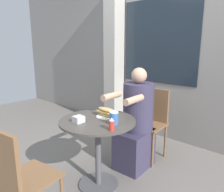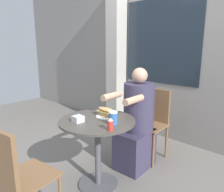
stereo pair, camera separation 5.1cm
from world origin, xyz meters
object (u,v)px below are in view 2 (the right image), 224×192
at_px(cafe_table, 97,138).
at_px(condiment_bottle, 110,124).
at_px(seated_diner, 137,126).
at_px(diner_chair, 153,117).
at_px(drink_cup, 113,118).
at_px(empty_chair_across, 15,173).
at_px(sandwich_on_plate, 106,113).

height_order(cafe_table, condiment_bottle, condiment_bottle).
bearing_deg(seated_diner, cafe_table, 80.59).
relative_size(diner_chair, drink_cup, 7.37).
distance_m(diner_chair, empty_chair_across, 1.72).
bearing_deg(drink_cup, diner_chair, 99.18).
xyz_separation_m(sandwich_on_plate, drink_cup, (0.19, -0.10, 0.02)).
height_order(cafe_table, seated_diner, seated_diner).
relative_size(cafe_table, drink_cup, 6.22).
distance_m(cafe_table, sandwich_on_plate, 0.26).
relative_size(empty_chair_across, drink_cup, 7.37).
bearing_deg(diner_chair, drink_cup, 95.69).
xyz_separation_m(cafe_table, empty_chair_across, (0.03, -0.82, 0.00)).
xyz_separation_m(seated_diner, drink_cup, (0.13, -0.54, 0.26)).
xyz_separation_m(seated_diner, empty_chair_across, (-0.03, -1.37, 0.02)).
xyz_separation_m(seated_diner, condiment_bottle, (0.22, -0.66, 0.25)).
bearing_deg(drink_cup, sandwich_on_plate, 151.74).
distance_m(diner_chair, seated_diner, 0.35).
distance_m(seated_diner, sandwich_on_plate, 0.50).
relative_size(diner_chair, seated_diner, 0.75).
height_order(seated_diner, sandwich_on_plate, seated_diner).
bearing_deg(empty_chair_across, sandwich_on_plate, 83.20).
bearing_deg(cafe_table, empty_chair_across, -88.13).
distance_m(sandwich_on_plate, drink_cup, 0.22).
distance_m(cafe_table, diner_chair, 0.90).
height_order(empty_chair_across, sandwich_on_plate, empty_chair_across).
xyz_separation_m(diner_chair, empty_chair_across, (-0.02, -1.72, 0.00)).
distance_m(sandwich_on_plate, condiment_bottle, 0.36).
bearing_deg(empty_chair_across, condiment_bottle, 62.15).
xyz_separation_m(cafe_table, condiment_bottle, (0.28, -0.11, 0.24)).
relative_size(seated_diner, empty_chair_across, 1.34).
bearing_deg(diner_chair, seated_diner, 87.79).
xyz_separation_m(cafe_table, drink_cup, (0.19, 0.02, 0.24)).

